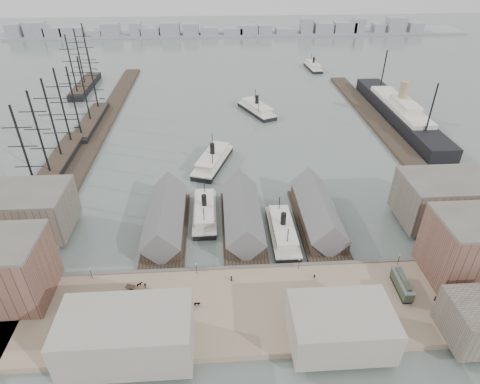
{
  "coord_description": "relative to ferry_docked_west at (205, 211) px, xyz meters",
  "views": [
    {
      "loc": [
        -7.87,
        -93.11,
        85.28
      ],
      "look_at": [
        0.0,
        30.0,
        6.0
      ],
      "focal_mm": 30.0,
      "sensor_mm": 36.0,
      "label": 1
    }
  ],
  "objects": [
    {
      "name": "sailing_ship_near",
      "position": [
        -63.39,
        37.5,
        0.49
      ],
      "size": [
        9.17,
        63.15,
        37.69
      ],
      "color": "black",
      "rests_on": "ground"
    },
    {
      "name": "seawall",
      "position": [
        13.0,
        -29.02,
        -1.13
      ],
      "size": [
        180.0,
        1.2,
        2.3
      ],
      "primitive_type": "cube",
      "color": "#59544C",
      "rests_on": "ground"
    },
    {
      "name": "ocean_steamer",
      "position": [
        105.0,
        84.15,
        2.19
      ],
      "size": [
        14.21,
        103.86,
        20.77
      ],
      "color": "black",
      "rests_on": "ground"
    },
    {
      "name": "ferry_open_far",
      "position": [
        79.5,
        183.27,
        -0.11
      ],
      "size": [
        9.83,
        26.46,
        9.26
      ],
      "rotation": [
        0.0,
        0.0,
        0.08
      ],
      "color": "black",
      "rests_on": "ground"
    },
    {
      "name": "pedestrian_1",
      "position": [
        -33.92,
        -43.54,
        0.54
      ],
      "size": [
        0.95,
        0.85,
        1.63
      ],
      "primitive_type": "imported",
      "rotation": [
        0.0,
        0.0,
        2.79
      ],
      "color": "black",
      "rests_on": "quay"
    },
    {
      "name": "pedestrian_10",
      "position": [
        38.19,
        -41.66,
        0.51
      ],
      "size": [
        0.92,
        0.93,
        1.57
      ],
      "primitive_type": "imported",
      "rotation": [
        0.0,
        0.0,
        5.5
      ],
      "color": "black",
      "rests_on": "quay"
    },
    {
      "name": "horse_cart_right",
      "position": [
        34.78,
        -43.28,
        0.51
      ],
      "size": [
        4.67,
        1.92,
        1.54
      ],
      "rotation": [
        0.0,
        0.0,
        1.48
      ],
      "color": "black",
      "rests_on": "quay"
    },
    {
      "name": "warehouse_east_back",
      "position": [
        81.0,
        -8.82,
        7.22
      ],
      "size": [
        28.0,
        20.0,
        15.0
      ],
      "primitive_type": "cube",
      "color": "#60564C",
      "rests_on": "east_land"
    },
    {
      "name": "pedestrian_0",
      "position": [
        -42.24,
        -39.81,
        0.64
      ],
      "size": [
        0.82,
        0.82,
        1.83
      ],
      "primitive_type": "imported",
      "rotation": [
        0.0,
        0.0,
        2.34
      ],
      "color": "black",
      "rests_on": "quay"
    },
    {
      "name": "sailing_ship_mid",
      "position": [
        -60.74,
        85.31,
        0.3
      ],
      "size": [
        8.77,
        50.65,
        36.04
      ],
      "color": "black",
      "rests_on": "ground"
    },
    {
      "name": "pedestrian_5",
      "position": [
        22.0,
        -45.65,
        0.53
      ],
      "size": [
        0.68,
        0.73,
        1.63
      ],
      "primitive_type": "imported",
      "rotation": [
        0.0,
        0.0,
        4.16
      ],
      "color": "black",
      "rests_on": "quay"
    },
    {
      "name": "ferry_docked_east",
      "position": [
        26.0,
        -12.75,
        0.04
      ],
      "size": [
        8.31,
        27.72,
        9.9
      ],
      "color": "black",
      "rests_on": "ground"
    },
    {
      "name": "lamp_post_near_e",
      "position": [
        28.0,
        -30.82,
        2.43
      ],
      "size": [
        0.44,
        0.44,
        3.92
      ],
      "color": "black",
      "rests_on": "quay"
    },
    {
      "name": "sailing_ship_far",
      "position": [
        -79.6,
        147.58,
        0.42
      ],
      "size": [
        9.09,
        50.52,
        37.39
      ],
      "color": "black",
      "rests_on": "ground"
    },
    {
      "name": "pedestrian_2",
      "position": [
        -16.2,
        -35.62,
        0.61
      ],
      "size": [
        1.32,
        1.09,
        1.77
      ],
      "primitive_type": "imported",
      "rotation": [
        0.0,
        0.0,
        0.46
      ],
      "color": "black",
      "rests_on": "quay"
    },
    {
      "name": "ground",
      "position": [
        13.0,
        -23.82,
        -2.28
      ],
      "size": [
        900.0,
        900.0,
        0.0
      ],
      "primitive_type": "plane",
      "color": "#56635E",
      "rests_on": "ground"
    },
    {
      "name": "ferry_shed_east",
      "position": [
        39.0,
        -6.94,
        2.36
      ],
      "size": [
        14.0,
        42.0,
        12.6
      ],
      "color": "#2D231C",
      "rests_on": "ground"
    },
    {
      "name": "warehouse_west_back",
      "position": [
        -57.0,
        -5.82,
        6.72
      ],
      "size": [
        26.0,
        20.0,
        14.0
      ],
      "primitive_type": "cube",
      "color": "#60564C",
      "rests_on": "west_land"
    },
    {
      "name": "pedestrian_7",
      "position": [
        45.86,
        -50.19,
        0.55
      ],
      "size": [
        1.18,
        0.83,
        1.66
      ],
      "primitive_type": "imported",
      "rotation": [
        0.0,
        0.0,
        3.36
      ],
      "color": "black",
      "rests_on": "quay"
    },
    {
      "name": "horse_cart_left",
      "position": [
        -18.49,
        -35.16,
        0.53
      ],
      "size": [
        4.81,
        2.89,
        1.58
      ],
      "rotation": [
        0.0,
        0.0,
        1.22
      ],
      "color": "black",
      "rests_on": "quay"
    },
    {
      "name": "ferry_shed_center",
      "position": [
        13.0,
        -6.94,
        2.36
      ],
      "size": [
        14.0,
        42.0,
        12.6
      ],
      "color": "#2D231C",
      "rests_on": "ground"
    },
    {
      "name": "west_wharf",
      "position": [
        -55.0,
        76.18,
        -1.48
      ],
      "size": [
        10.0,
        220.0,
        1.6
      ],
      "primitive_type": "cube",
      "color": "#2D231C",
      "rests_on": "ground"
    },
    {
      "name": "street_bldg_west",
      "position": [
        -17.0,
        -55.82,
        5.72
      ],
      "size": [
        30.0,
        16.0,
        12.0
      ],
      "primitive_type": "cube",
      "color": "gray",
      "rests_on": "quay"
    },
    {
      "name": "ferry_shed_west",
      "position": [
        -13.0,
        -6.94,
        2.36
      ],
      "size": [
        14.0,
        42.0,
        12.6
      ],
      "color": "#2D231C",
      "rests_on": "ground"
    },
    {
      "name": "ferry_open_mid",
      "position": [
        28.34,
        98.27,
        0.24
      ],
      "size": [
        20.76,
        31.08,
        10.74
      ],
      "rotation": [
        0.0,
        0.0,
        0.43
      ],
      "color": "black",
      "rests_on": "ground"
    },
    {
      "name": "pedestrian_8",
      "position": [
        47.07,
        -40.33,
        0.53
      ],
      "size": [
        0.93,
        0.97,
        1.61
      ],
      "primitive_type": "imported",
      "rotation": [
        0.0,
        0.0,
        2.31
      ],
      "color": "black",
      "rests_on": "quay"
    },
    {
      "name": "street_bldg_center",
      "position": [
        33.0,
        -55.82,
        4.72
      ],
      "size": [
        24.0,
        16.0,
        10.0
      ],
      "primitive_type": "cube",
      "color": "gray",
      "rests_on": "quay"
    },
    {
      "name": "pedestrian_6",
      "position": [
        31.79,
        -35.07,
        0.52
      ],
      "size": [
        0.96,
        0.89,
        1.59
      ],
      "primitive_type": "imported",
      "rotation": [
        0.0,
        0.0,
        5.81
      ],
      "color": "black",
      "rests_on": "quay"
    },
    {
      "name": "lamp_post_far_w",
      "position": [
        -32.0,
        -30.82,
        2.43
      ],
      "size": [
        0.44,
        0.44,
        3.92
      ],
      "color": "black",
      "rests_on": "quay"
    },
    {
      "name": "quay",
      "position": [
        13.0,
        -43.82,
        -1.28
      ],
      "size": [
        180.0,
        30.0,
        2.0
      ],
      "primitive_type": "cube",
      "color": "gray",
      "rests_on": "ground"
    },
    {
      "name": "ferry_open_near",
      "position": [
        3.12,
        38.12,
        0.33
      ],
      "size": [
        19.16,
        32.44,
        11.11
      ],
      "rotation": [
        0.0,
        0.0,
        -0.34
      ],
      "color": "black",
      "rests_on": "ground"
    },
    {
      "name": "pedestrian_4",
      "position": [
        7.96,
        -34.24,
        0.59
      ],
      "size": [
        0.58,
        0.87,
        1.73
      ],
      "primitive_type": "imported",
      "rotation": [
        0.0,
        0.0,
        1.53
      ],
      "color": "black",
      "rests_on": "quay"
    },
    {
      "name": "lamp_post_far_e",
      "position": [
        58.0,
        -30.82,
        2.43
      ],
      "size": [
        0.44,
        0.44,
        3.92
      ],
      "color": "black",
      "rests_on": "quay"
    },
    {
      "name": "pedestrian_3",
      "position": [
        -3.67,
        -48.4,
        0.58
      ],
      "size": [
        1.09,
        0.75,
        1.71
      ],
      "primitive_type": "imported",
      "rotation": [
        0.0,
        0.0,
        0.37
      ],
      "color": "black",
      "rests_on": "quay"
    },
    {
      "name": "tram",
      "position": [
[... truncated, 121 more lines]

